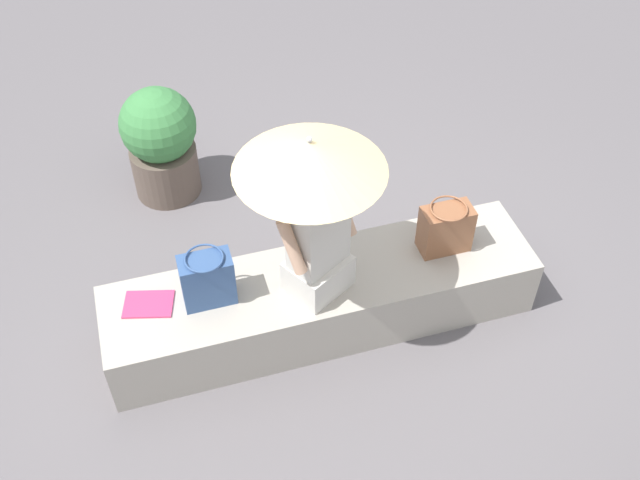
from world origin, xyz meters
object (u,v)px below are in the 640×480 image
Objects in this scene: parasol at (310,156)px; handbag_black at (446,228)px; magazine at (148,304)px; planter_far at (161,142)px; person_seated at (318,240)px; tote_bag_canvas at (207,279)px.

handbag_black is (0.87, 0.10, -0.83)m from parasol.
planter_far is (0.29, 1.45, 0.03)m from magazine.
person_seated is at bearing 11.44° from parasol.
person_seated is at bearing -8.06° from tote_bag_canvas.
handbag_black is 0.38× the size of planter_far.
tote_bag_canvas is at bearing -87.58° from planter_far.
handbag_black is at bearing 6.14° from person_seated.
tote_bag_canvas is at bearing 170.46° from parasol.
parasol is (-0.04, -0.01, 0.61)m from person_seated.
magazine is (-1.80, 0.06, -0.16)m from handbag_black.
handbag_black is at bearing 0.03° from tote_bag_canvas.
handbag_black is 2.14m from planter_far.
handbag_black is 0.95× the size of tote_bag_canvas.
planter_far is at bearing 113.37° from person_seated.
tote_bag_canvas is at bearing 5.88° from magazine.
magazine is 0.32× the size of planter_far.
handbag_black is at bearing 6.42° from parasol.
person_seated is 1.77m from planter_far.
planter_far is (-0.64, 1.60, -0.96)m from parasol.
parasol reaches higher than person_seated.
tote_bag_canvas is (-0.63, 0.09, -0.22)m from person_seated.
handbag_black is 1.81m from magazine.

